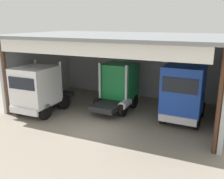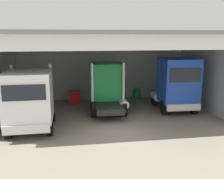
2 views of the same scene
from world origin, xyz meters
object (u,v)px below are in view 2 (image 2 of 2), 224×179
truck_white_left_bay (29,100)px  truck_green_center_bay (107,87)px  oil_drum (137,94)px  truck_blue_center_right_bay (176,84)px  tool_cart (75,98)px

truck_white_left_bay → truck_green_center_bay: size_ratio=1.11×
truck_white_left_bay → truck_green_center_bay: truck_white_left_bay is taller
truck_green_center_bay → oil_drum: 4.36m
truck_green_center_bay → truck_blue_center_right_bay: bearing=-6.8°
truck_white_left_bay → truck_blue_center_right_bay: (9.49, 2.48, 0.14)m
truck_green_center_bay → truck_white_left_bay: bearing=-142.8°
truck_blue_center_right_bay → oil_drum: (-1.80, 3.70, -1.50)m
oil_drum → tool_cart: 5.23m
truck_blue_center_right_bay → tool_cart: truck_blue_center_right_bay is taller
truck_white_left_bay → truck_blue_center_right_bay: truck_blue_center_right_bay is taller
truck_blue_center_right_bay → tool_cart: bearing=-21.6°
oil_drum → truck_blue_center_right_bay: bearing=-64.1°
truck_white_left_bay → tool_cart: (2.49, 5.58, -1.31)m
truck_white_left_bay → oil_drum: bearing=-141.8°
truck_blue_center_right_bay → truck_white_left_bay: bearing=16.9°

